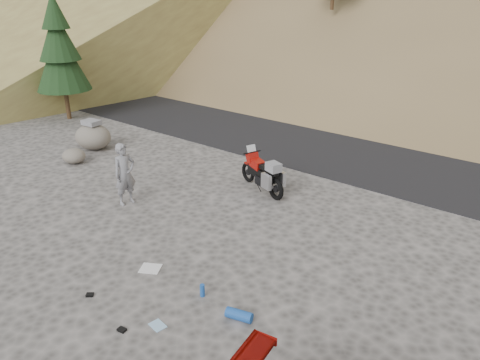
# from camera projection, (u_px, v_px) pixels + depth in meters

# --- Properties ---
(ground) EXTENTS (140.00, 140.00, 0.00)m
(ground) POSITION_uv_depth(u_px,v_px,m) (173.00, 246.00, 10.35)
(ground) COLOR #474542
(ground) RESTS_ON ground
(road) EXTENTS (120.00, 7.00, 0.05)m
(road) POSITION_uv_depth(u_px,v_px,m) (355.00, 144.00, 16.81)
(road) COLOR black
(road) RESTS_ON ground
(conifer_verge) EXTENTS (2.20, 2.20, 5.04)m
(conifer_verge) POSITION_uv_depth(u_px,v_px,m) (59.00, 49.00, 18.76)
(conifer_verge) COLOR #3A2715
(conifer_verge) RESTS_ON ground
(motorcycle) EXTENTS (1.92, 0.97, 1.19)m
(motorcycle) POSITION_uv_depth(u_px,v_px,m) (263.00, 174.00, 12.83)
(motorcycle) COLOR black
(motorcycle) RESTS_ON ground
(man) EXTENTS (0.48, 0.65, 1.65)m
(man) POSITION_uv_depth(u_px,v_px,m) (128.00, 203.00, 12.34)
(man) COLOR gray
(man) RESTS_ON ground
(boulder) EXTENTS (1.46, 1.29, 1.04)m
(boulder) POSITION_uv_depth(u_px,v_px,m) (93.00, 136.00, 16.16)
(boulder) COLOR #5F5A51
(boulder) RESTS_ON ground
(small_rock) EXTENTS (0.79, 0.71, 0.46)m
(small_rock) POSITION_uv_depth(u_px,v_px,m) (74.00, 156.00, 14.98)
(small_rock) COLOR #5F5A51
(small_rock) RESTS_ON ground
(gear_white_cloth) EXTENTS (0.53, 0.52, 0.01)m
(gear_white_cloth) POSITION_uv_depth(u_px,v_px,m) (150.00, 268.00, 9.52)
(gear_white_cloth) COLOR white
(gear_white_cloth) RESTS_ON ground
(gear_blue_mat) EXTENTS (0.50, 0.31, 0.19)m
(gear_blue_mat) POSITION_uv_depth(u_px,v_px,m) (239.00, 315.00, 8.06)
(gear_blue_mat) COLOR #1C50A8
(gear_blue_mat) RESTS_ON ground
(gear_bottle) EXTENTS (0.10, 0.10, 0.25)m
(gear_bottle) POSITION_uv_depth(u_px,v_px,m) (202.00, 290.00, 8.65)
(gear_bottle) COLOR #1C50A8
(gear_bottle) RESTS_ON ground
(gear_glove_a) EXTENTS (0.16, 0.12, 0.04)m
(gear_glove_a) POSITION_uv_depth(u_px,v_px,m) (122.00, 330.00, 7.83)
(gear_glove_a) COLOR black
(gear_glove_a) RESTS_ON ground
(gear_glove_b) EXTENTS (0.17, 0.16, 0.04)m
(gear_glove_b) POSITION_uv_depth(u_px,v_px,m) (90.00, 295.00, 8.70)
(gear_glove_b) COLOR black
(gear_glove_b) RESTS_ON ground
(gear_blue_cloth) EXTENTS (0.32, 0.25, 0.01)m
(gear_blue_cloth) POSITION_uv_depth(u_px,v_px,m) (158.00, 325.00, 7.95)
(gear_blue_cloth) COLOR #95C4E7
(gear_blue_cloth) RESTS_ON ground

